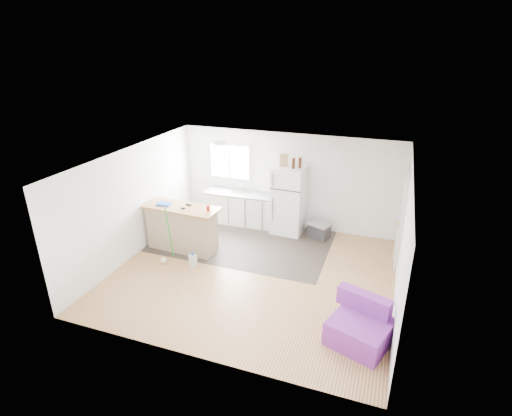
{
  "coord_description": "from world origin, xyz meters",
  "views": [
    {
      "loc": [
        2.42,
        -6.6,
        4.42
      ],
      "look_at": [
        -0.2,
        0.7,
        1.15
      ],
      "focal_mm": 28.0,
      "sensor_mm": 36.0,
      "label": 1
    }
  ],
  "objects": [
    {
      "name": "cleaner_jug",
      "position": [
        -1.3,
        -0.17,
        0.14
      ],
      "size": [
        0.16,
        0.12,
        0.32
      ],
      "rotation": [
        0.0,
        0.0,
        -0.14
      ],
      "color": "silver",
      "rests_on": "floor"
    },
    {
      "name": "kitchen_cabinets",
      "position": [
        -1.16,
        2.21,
        0.43
      ],
      "size": [
        1.89,
        0.64,
        1.1
      ],
      "rotation": [
        0.0,
        0.0,
        0.03
      ],
      "color": "white",
      "rests_on": "floor"
    },
    {
      "name": "cooler",
      "position": [
        0.93,
        2.07,
        0.2
      ],
      "size": [
        0.6,
        0.51,
        0.39
      ],
      "rotation": [
        0.0,
        0.0,
        -0.37
      ],
      "color": "#2A2A2C",
      "rests_on": "floor"
    },
    {
      "name": "cardboard_box",
      "position": [
        -0.02,
        2.12,
        1.83
      ],
      "size": [
        0.22,
        0.17,
        0.3
      ],
      "primitive_type": "cube",
      "rotation": [
        0.0,
        0.0,
        0.39
      ],
      "color": "tan",
      "rests_on": "refrigerator"
    },
    {
      "name": "mop",
      "position": [
        -1.92,
        -0.24,
        0.23
      ],
      "size": [
        0.27,
        0.37,
        1.34
      ],
      "rotation": [
        0.0,
        0.0,
        0.34
      ],
      "color": "green",
      "rests_on": "floor"
    },
    {
      "name": "vinyl_zone",
      "position": [
        -0.73,
        1.25,
        0.0
      ],
      "size": [
        4.05,
        2.5,
        0.0
      ],
      "primitive_type": "cube",
      "color": "#302824",
      "rests_on": "floor"
    },
    {
      "name": "refrigerator",
      "position": [
        0.13,
        2.13,
        0.84
      ],
      "size": [
        0.77,
        0.73,
        1.68
      ],
      "rotation": [
        0.0,
        0.0,
        -0.04
      ],
      "color": "white",
      "rests_on": "floor"
    },
    {
      "name": "room",
      "position": [
        0.0,
        0.0,
        1.2
      ],
      "size": [
        5.51,
        5.01,
        2.41
      ],
      "color": "olive",
      "rests_on": "ground"
    },
    {
      "name": "bottle_left",
      "position": [
        0.25,
        2.02,
        1.81
      ],
      "size": [
        0.09,
        0.09,
        0.25
      ],
      "primitive_type": "cylinder",
      "rotation": [
        0.0,
        0.0,
        -0.41
      ],
      "color": "#37160A",
      "rests_on": "refrigerator"
    },
    {
      "name": "tool_a",
      "position": [
        -1.75,
        0.59,
        1.06
      ],
      "size": [
        0.15,
        0.09,
        0.03
      ],
      "primitive_type": "cube",
      "rotation": [
        0.0,
        0.0,
        -0.27
      ],
      "color": "black",
      "rests_on": "peninsula"
    },
    {
      "name": "peninsula",
      "position": [
        -1.88,
        0.46,
        0.53
      ],
      "size": [
        1.73,
        0.74,
        1.04
      ],
      "rotation": [
        0.0,
        0.0,
        -0.05
      ],
      "color": "tan",
      "rests_on": "floor"
    },
    {
      "name": "tool_b",
      "position": [
        -1.77,
        0.38,
        1.05
      ],
      "size": [
        0.1,
        0.05,
        0.03
      ],
      "primitive_type": "cube",
      "rotation": [
        0.0,
        0.0,
        -0.07
      ],
      "color": "black",
      "rests_on": "peninsula"
    },
    {
      "name": "bottle_right",
      "position": [
        0.38,
        2.11,
        1.81
      ],
      "size": [
        0.09,
        0.09,
        0.25
      ],
      "primitive_type": "cylinder",
      "rotation": [
        0.0,
        0.0,
        -0.29
      ],
      "color": "#37160A",
      "rests_on": "refrigerator"
    },
    {
      "name": "ceiling_fixture",
      "position": [
        -1.2,
        1.2,
        2.36
      ],
      "size": [
        0.3,
        0.3,
        0.07
      ],
      "primitive_type": "cylinder",
      "color": "white",
      "rests_on": "ceiling"
    },
    {
      "name": "interior_door",
      "position": [
        2.72,
        1.55,
        1.02
      ],
      "size": [
        0.11,
        0.92,
        2.1
      ],
      "color": "white",
      "rests_on": "right_wall"
    },
    {
      "name": "window",
      "position": [
        -1.55,
        2.49,
        1.55
      ],
      "size": [
        1.18,
        0.06,
        0.98
      ],
      "color": "white",
      "rests_on": "back_wall"
    },
    {
      "name": "red_cup",
      "position": [
        -1.21,
        0.49,
        1.1
      ],
      "size": [
        0.08,
        0.08,
        0.12
      ],
      "primitive_type": "cylinder",
      "rotation": [
        0.0,
        0.0,
        0.01
      ],
      "color": "#B71E0B",
      "rests_on": "peninsula"
    },
    {
      "name": "purple_seat",
      "position": [
        2.26,
        -1.3,
        0.26
      ],
      "size": [
        1.09,
        1.08,
        0.72
      ],
      "rotation": [
        0.0,
        0.0,
        -0.33
      ],
      "color": "purple",
      "rests_on": "floor"
    },
    {
      "name": "blue_tray",
      "position": [
        -2.28,
        0.44,
        1.06
      ],
      "size": [
        0.33,
        0.26,
        0.04
      ],
      "primitive_type": "cube",
      "rotation": [
        0.0,
        0.0,
        0.14
      ],
      "color": "#1348B7",
      "rests_on": "peninsula"
    }
  ]
}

